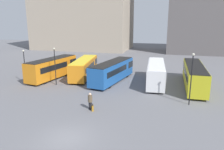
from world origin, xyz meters
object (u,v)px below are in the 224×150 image
at_px(lamp_post_2, 55,63).
at_px(lamp_post_1, 191,75).
at_px(bus_2, 113,71).
at_px(bus_0, 53,68).
at_px(bus_3, 156,72).
at_px(lamp_post_0, 25,64).
at_px(bus_4, 194,75).
at_px(suitcase, 93,108).
at_px(traveler, 90,100).
at_px(bus_1, 84,67).

bearing_deg(lamp_post_2, lamp_post_1, -9.65).
distance_m(bus_2, lamp_post_2, 8.76).
height_order(bus_2, lamp_post_2, lamp_post_2).
relative_size(bus_0, lamp_post_2, 1.90).
distance_m(bus_2, bus_3, 6.55).
relative_size(bus_0, bus_3, 0.96).
bearing_deg(bus_0, lamp_post_0, 160.54).
xyz_separation_m(bus_4, lamp_post_2, (-19.46, -4.42, 1.51)).
xyz_separation_m(lamp_post_1, lamp_post_2, (-18.43, 3.13, -0.18)).
bearing_deg(lamp_post_2, lamp_post_0, -172.14).
height_order(suitcase, lamp_post_0, lamp_post_0).
bearing_deg(lamp_post_0, traveler, -27.52).
distance_m(traveler, lamp_post_2, 11.19).
distance_m(bus_0, suitcase, 15.72).
relative_size(bus_2, bus_3, 1.04).
distance_m(suitcase, lamp_post_0, 15.22).
distance_m(bus_1, bus_3, 11.92).
bearing_deg(bus_2, lamp_post_1, -114.12).
relative_size(bus_0, lamp_post_1, 1.79).
xyz_separation_m(bus_3, lamp_post_1, (4.36, -7.90, 1.73)).
relative_size(bus_3, suitcase, 12.65).
distance_m(bus_1, lamp_post_0, 9.35).
height_order(bus_3, suitcase, bus_3).
bearing_deg(bus_4, bus_3, 86.00).
relative_size(bus_1, bus_2, 0.94).
height_order(bus_2, traveler, bus_2).
bearing_deg(traveler, lamp_post_1, -88.76).
bearing_deg(bus_1, lamp_post_1, -127.12).
bearing_deg(lamp_post_0, lamp_post_1, -6.16).
bearing_deg(suitcase, traveler, 28.94).
xyz_separation_m(bus_3, suitcase, (-5.49, -12.43, -1.40)).
bearing_deg(bus_2, traveler, -167.08).
relative_size(bus_4, traveler, 6.78).
xyz_separation_m(lamp_post_0, lamp_post_1, (23.08, -2.49, 0.38)).
bearing_deg(lamp_post_1, bus_1, 151.78).
xyz_separation_m(lamp_post_0, lamp_post_2, (4.65, 0.64, 0.20)).
relative_size(bus_1, bus_4, 0.86).
distance_m(lamp_post_1, lamp_post_2, 18.69).
height_order(suitcase, lamp_post_2, lamp_post_2).
bearing_deg(bus_0, bus_4, -78.63).
bearing_deg(traveler, bus_0, 23.70).
xyz_separation_m(suitcase, lamp_post_0, (-13.23, 7.02, 2.74)).
bearing_deg(suitcase, lamp_post_1, -86.35).
xyz_separation_m(bus_1, suitcase, (6.40, -13.25, -1.34)).
xyz_separation_m(bus_2, suitcase, (1.03, -11.83, -1.39)).
distance_m(bus_0, lamp_post_0, 4.79).
bearing_deg(bus_1, lamp_post_2, 149.82).
height_order(bus_2, suitcase, bus_2).
xyz_separation_m(bus_4, traveler, (-11.28, -11.75, -0.64)).
bearing_deg(lamp_post_0, bus_0, 61.78).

